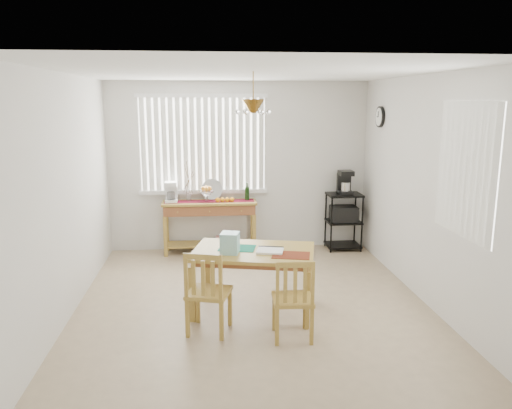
{
  "coord_description": "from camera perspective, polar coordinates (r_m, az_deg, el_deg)",
  "views": [
    {
      "loc": [
        -0.49,
        -5.44,
        2.3
      ],
      "look_at": [
        0.1,
        0.55,
        1.05
      ],
      "focal_mm": 35.0,
      "sensor_mm": 36.0,
      "label": 1
    }
  ],
  "objects": [
    {
      "name": "ground",
      "position": [
        5.93,
        -0.45,
        -11.15
      ],
      "size": [
        4.0,
        4.5,
        0.01
      ],
      "primitive_type": "cube",
      "color": "tan"
    },
    {
      "name": "room_shell",
      "position": [
        5.51,
        -0.46,
        5.39
      ],
      "size": [
        4.2,
        4.7,
        2.7
      ],
      "color": "silver",
      "rests_on": "ground"
    },
    {
      "name": "sideboard",
      "position": [
        7.66,
        -5.25,
        -1.11
      ],
      "size": [
        1.43,
        0.4,
        0.8
      ],
      "color": "#AC8B3A",
      "rests_on": "ground"
    },
    {
      "name": "sideboard_items",
      "position": [
        7.61,
        -7.02,
        1.25
      ],
      "size": [
        1.35,
        0.33,
        0.61
      ],
      "color": "maroon",
      "rests_on": "sideboard"
    },
    {
      "name": "wire_cart",
      "position": [
        7.93,
        9.99,
        -1.29
      ],
      "size": [
        0.52,
        0.42,
        0.89
      ],
      "color": "black",
      "rests_on": "ground"
    },
    {
      "name": "cart_items",
      "position": [
        7.84,
        10.1,
        2.45
      ],
      "size": [
        0.21,
        0.25,
        0.37
      ],
      "color": "black",
      "rests_on": "wire_cart"
    },
    {
      "name": "dining_table",
      "position": [
        5.5,
        -0.3,
        -6.03
      ],
      "size": [
        1.47,
        1.12,
        0.7
      ],
      "color": "#AC8B3A",
      "rests_on": "ground"
    },
    {
      "name": "table_items",
      "position": [
        5.37,
        -1.82,
        -4.66
      ],
      "size": [
        1.0,
        0.68,
        0.22
      ],
      "color": "#15765D",
      "rests_on": "dining_table"
    },
    {
      "name": "chair_left",
      "position": [
        5.07,
        -5.54,
        -10.0
      ],
      "size": [
        0.5,
        0.5,
        0.88
      ],
      "color": "#AC8B3A",
      "rests_on": "ground"
    },
    {
      "name": "chair_right",
      "position": [
        4.94,
        4.26,
        -10.77
      ],
      "size": [
        0.41,
        0.41,
        0.84
      ],
      "color": "#AC8B3A",
      "rests_on": "ground"
    }
  ]
}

